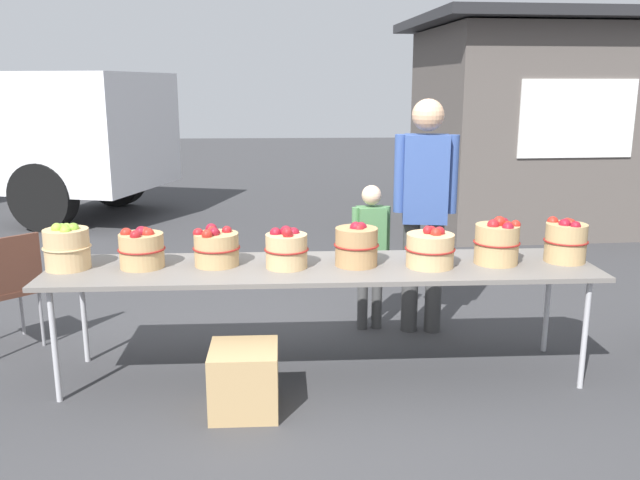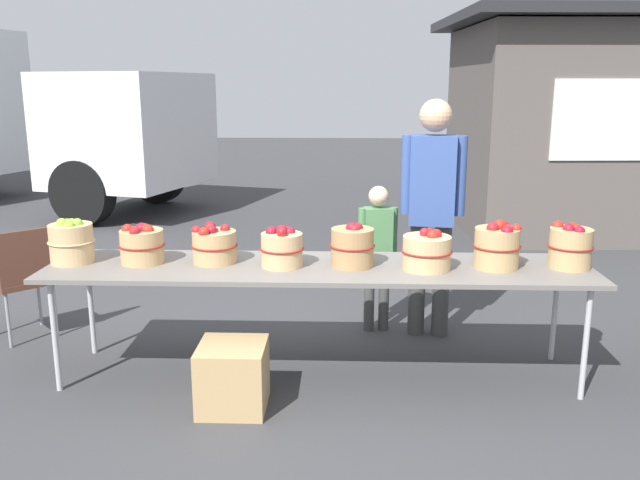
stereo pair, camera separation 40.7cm
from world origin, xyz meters
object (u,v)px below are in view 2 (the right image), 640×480
at_px(apple_basket_red_1, 214,245).
at_px(produce_crate, 233,376).
at_px(apple_basket_red_2, 282,248).
at_px(child_customer, 378,247).
at_px(folding_chair, 24,274).
at_px(apple_basket_red_3, 352,246).
at_px(apple_basket_red_0, 142,244).
at_px(apple_basket_red_5, 497,246).
at_px(apple_basket_red_6, 570,246).
at_px(apple_basket_red_4, 427,251).
at_px(vendor_adult, 432,200).
at_px(market_table, 318,271).
at_px(apple_basket_green_0, 71,242).

relative_size(apple_basket_red_1, produce_crate, 0.77).
bearing_deg(apple_basket_red_1, apple_basket_red_2, -9.90).
height_order(child_customer, folding_chair, child_customer).
height_order(apple_basket_red_3, produce_crate, apple_basket_red_3).
xyz_separation_m(apple_basket_red_0, apple_basket_red_5, (2.28, -0.03, 0.02)).
bearing_deg(apple_basket_red_0, apple_basket_red_3, -1.14).
bearing_deg(produce_crate, apple_basket_red_5, 16.63).
xyz_separation_m(folding_chair, produce_crate, (1.73, -1.05, -0.31)).
bearing_deg(apple_basket_red_2, apple_basket_red_6, 1.24).
bearing_deg(apple_basket_red_4, apple_basket_red_2, 178.20).
bearing_deg(apple_basket_red_1, produce_crate, -70.51).
distance_m(apple_basket_red_6, vendor_adult, 1.09).
distance_m(apple_basket_red_5, child_customer, 1.12).
distance_m(market_table, vendor_adult, 1.16).
bearing_deg(apple_basket_red_3, apple_basket_red_5, -0.45).
xyz_separation_m(apple_basket_red_1, apple_basket_red_2, (0.45, -0.08, 0.00)).
bearing_deg(apple_basket_red_3, apple_basket_red_2, -176.68).
xyz_separation_m(child_customer, produce_crate, (-0.91, -1.32, -0.48)).
bearing_deg(apple_basket_red_2, vendor_adult, 36.57).
bearing_deg(apple_basket_red_1, vendor_adult, 24.98).
xyz_separation_m(apple_basket_red_1, folding_chair, (-1.54, 0.50, -0.36)).
relative_size(apple_basket_red_3, apple_basket_red_6, 0.99).
bearing_deg(market_table, vendor_adult, 42.84).
xyz_separation_m(apple_basket_red_3, vendor_adult, (0.60, 0.75, 0.17)).
xyz_separation_m(market_table, apple_basket_green_0, (-1.61, 0.03, 0.17)).
bearing_deg(apple_basket_red_1, apple_basket_red_5, -1.89).
distance_m(apple_basket_green_0, apple_basket_red_2, 1.38).
bearing_deg(apple_basket_red_1, folding_chair, 162.04).
bearing_deg(folding_chair, market_table, 122.02).
bearing_deg(folding_chair, apple_basket_red_3, 123.36).
bearing_deg(apple_basket_red_0, folding_chair, 153.94).
bearing_deg(apple_basket_red_6, apple_basket_red_2, -178.76).
bearing_deg(apple_basket_red_4, vendor_adult, 80.75).
bearing_deg(apple_basket_green_0, apple_basket_red_5, -0.62).
xyz_separation_m(apple_basket_red_0, apple_basket_red_6, (2.75, -0.01, 0.02)).
relative_size(apple_basket_red_1, folding_chair, 0.35).
relative_size(apple_basket_red_1, apple_basket_red_4, 0.94).
bearing_deg(child_customer, market_table, 55.71).
height_order(vendor_adult, child_customer, vendor_adult).
height_order(apple_basket_red_6, child_customer, child_customer).
bearing_deg(apple_basket_red_0, apple_basket_green_0, -179.40).
height_order(apple_basket_red_2, apple_basket_red_5, apple_basket_red_5).
bearing_deg(apple_basket_green_0, apple_basket_red_6, -0.16).
xyz_separation_m(apple_basket_red_1, produce_crate, (0.19, -0.55, -0.67)).
xyz_separation_m(market_table, vendor_adult, (0.82, 0.76, 0.33)).
height_order(market_table, folding_chair, folding_chair).
relative_size(apple_basket_red_5, child_customer, 0.27).
bearing_deg(apple_basket_green_0, apple_basket_red_4, -1.93).
height_order(apple_basket_red_1, child_customer, child_customer).
bearing_deg(apple_basket_red_4, apple_basket_red_6, 4.29).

